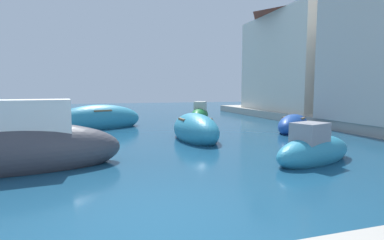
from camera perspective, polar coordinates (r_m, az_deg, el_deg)
ground at (r=4.99m, az=-5.75°, el=-18.06°), size 80.00×80.00×0.00m
moored_boat_0 at (r=16.41m, az=-17.21°, el=0.05°), size 4.89×3.24×1.57m
moored_boat_1 at (r=8.79m, az=-30.20°, el=-4.80°), size 5.37×2.27×2.10m
moored_boat_2 at (r=15.17m, az=18.57°, el=-0.97°), size 3.07×2.88×1.07m
moored_boat_5 at (r=9.09m, az=21.97°, el=-5.34°), size 3.18×1.98×1.32m
moored_boat_7 at (r=20.43m, az=1.46°, el=1.13°), size 2.39×3.31×1.39m
moored_boat_9 at (r=12.14m, az=0.61°, el=-1.91°), size 1.53×3.65×1.37m
waterfront_building_annex at (r=23.63m, az=19.51°, el=11.24°), size 5.33×8.69×7.65m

